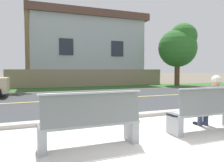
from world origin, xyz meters
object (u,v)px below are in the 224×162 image
at_px(seated_person_white, 212,100).
at_px(shade_tree_left, 179,45).
at_px(bench_left, 91,123).
at_px(bench_right, 207,112).

xyz_separation_m(seated_person_white, shade_tree_left, (8.02, 11.32, 2.76)).
distance_m(bench_left, seated_person_white, 2.98).
distance_m(bench_left, shade_tree_left, 16.17).
bearing_deg(bench_right, shade_tree_left, 54.02).
xyz_separation_m(bench_right, seated_person_white, (0.32, 0.17, 0.22)).
relative_size(bench_left, seated_person_white, 1.42).
distance_m(bench_right, shade_tree_left, 14.51).
bearing_deg(seated_person_white, shade_tree_left, 54.66).
distance_m(bench_left, bench_right, 2.65).
bearing_deg(bench_left, shade_tree_left, 46.28).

